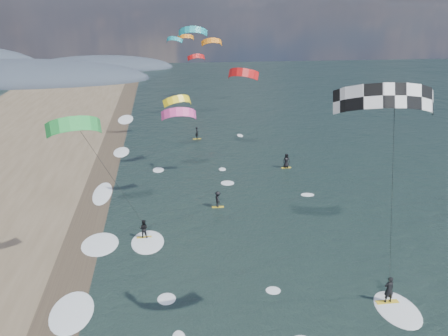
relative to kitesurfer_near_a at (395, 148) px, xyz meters
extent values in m
cube|color=#382D23|center=(-17.41, 10.39, -11.91)|extent=(3.00, 240.00, 0.00)
ellipsoid|color=#3D4756|center=(-45.41, 100.39, -11.91)|extent=(64.00, 24.00, 10.00)
ellipsoid|color=#3D4756|center=(-27.41, 120.39, -11.91)|extent=(40.00, 18.00, 7.00)
cube|color=gold|center=(3.22, 4.99, -11.88)|extent=(1.47, 0.44, 0.06)
imported|color=black|center=(3.22, 4.99, -10.94)|extent=(0.70, 0.49, 1.81)
ellipsoid|color=white|center=(3.52, 4.19, -11.91)|extent=(2.60, 4.20, 0.12)
cylinder|color=black|center=(1.22, 1.99, -3.98)|extent=(0.02, 0.02, 15.10)
cube|color=gold|center=(-12.49, 16.10, -11.89)|extent=(1.21, 0.37, 0.06)
imported|color=black|center=(-12.49, 16.10, -11.09)|extent=(0.86, 0.74, 1.53)
ellipsoid|color=white|center=(-12.19, 15.30, -11.91)|extent=(2.60, 4.20, 0.12)
cylinder|color=black|center=(-14.24, 13.10, -5.71)|extent=(0.02, 0.02, 12.02)
cube|color=gold|center=(-5.85, 21.56, -11.89)|extent=(1.10, 0.35, 0.05)
imported|color=black|center=(-5.85, 21.56, -11.11)|extent=(0.79, 1.09, 1.52)
cube|color=gold|center=(3.19, 31.86, -11.89)|extent=(1.10, 0.35, 0.05)
imported|color=black|center=(3.19, 31.86, -11.04)|extent=(0.81, 0.53, 1.65)
cube|color=gold|center=(-6.06, 45.38, -11.89)|extent=(1.10, 0.35, 0.05)
imported|color=black|center=(-6.06, 45.38, -11.04)|extent=(0.43, 0.62, 1.65)
ellipsoid|color=white|center=(-16.21, 6.39, -11.91)|extent=(2.40, 5.40, 0.11)
ellipsoid|color=white|center=(-16.21, 15.39, -11.91)|extent=(2.40, 5.40, 0.11)
ellipsoid|color=white|center=(-16.21, 26.39, -11.91)|extent=(2.40, 5.40, 0.11)
ellipsoid|color=white|center=(-16.21, 40.39, -11.91)|extent=(2.40, 5.40, 0.11)
ellipsoid|color=white|center=(-16.21, 58.39, -11.91)|extent=(2.40, 5.40, 0.11)
camera|label=1|loc=(-10.53, -20.89, 6.58)|focal=40.00mm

